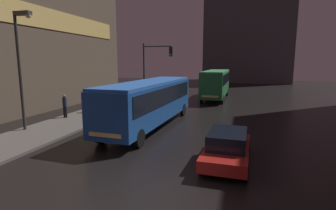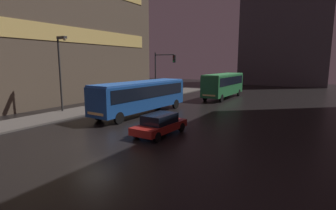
{
  "view_description": "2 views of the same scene",
  "coord_description": "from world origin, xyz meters",
  "px_view_note": "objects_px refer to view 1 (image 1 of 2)",
  "views": [
    {
      "loc": [
        2.99,
        -7.82,
        4.5
      ],
      "look_at": [
        -2.01,
        10.09,
        1.41
      ],
      "focal_mm": 28.0,
      "sensor_mm": 36.0,
      "label": 1
    },
    {
      "loc": [
        12.15,
        -11.37,
        5.0
      ],
      "look_at": [
        0.39,
        8.4,
        1.26
      ],
      "focal_mm": 28.0,
      "sensor_mm": 36.0,
      "label": 2
    }
  ],
  "objects_px": {
    "bus_near": "(150,99)",
    "street_lamp_sidewalk": "(21,53)",
    "bus_far": "(216,82)",
    "traffic_light_main": "(153,65)",
    "pedestrian_mid": "(93,100)",
    "car_taxi": "(227,147)",
    "pedestrian_near": "(65,104)"
  },
  "relations": [
    {
      "from": "bus_near",
      "to": "pedestrian_near",
      "type": "bearing_deg",
      "value": -0.32
    },
    {
      "from": "bus_far",
      "to": "traffic_light_main",
      "type": "relative_size",
      "value": 1.66
    },
    {
      "from": "bus_far",
      "to": "car_taxi",
      "type": "bearing_deg",
      "value": 97.8
    },
    {
      "from": "bus_far",
      "to": "bus_near",
      "type": "bearing_deg",
      "value": 79.43
    },
    {
      "from": "bus_near",
      "to": "traffic_light_main",
      "type": "height_order",
      "value": "traffic_light_main"
    },
    {
      "from": "bus_near",
      "to": "pedestrian_mid",
      "type": "bearing_deg",
      "value": -22.82
    },
    {
      "from": "bus_near",
      "to": "street_lamp_sidewalk",
      "type": "relative_size",
      "value": 1.6
    },
    {
      "from": "bus_near",
      "to": "pedestrian_mid",
      "type": "relative_size",
      "value": 6.75
    },
    {
      "from": "bus_far",
      "to": "street_lamp_sidewalk",
      "type": "bearing_deg",
      "value": 62.21
    },
    {
      "from": "pedestrian_near",
      "to": "traffic_light_main",
      "type": "relative_size",
      "value": 0.29
    },
    {
      "from": "pedestrian_mid",
      "to": "traffic_light_main",
      "type": "bearing_deg",
      "value": 137.26
    },
    {
      "from": "pedestrian_mid",
      "to": "street_lamp_sidewalk",
      "type": "height_order",
      "value": "street_lamp_sidewalk"
    },
    {
      "from": "bus_far",
      "to": "car_taxi",
      "type": "xyz_separation_m",
      "value": [
        2.46,
        -20.51,
        -1.36
      ]
    },
    {
      "from": "pedestrian_mid",
      "to": "car_taxi",
      "type": "bearing_deg",
      "value": 56.14
    },
    {
      "from": "pedestrian_near",
      "to": "pedestrian_mid",
      "type": "relative_size",
      "value": 1.04
    },
    {
      "from": "bus_near",
      "to": "street_lamp_sidewalk",
      "type": "xyz_separation_m",
      "value": [
        -7.13,
        -3.5,
        3.09
      ]
    },
    {
      "from": "bus_far",
      "to": "car_taxi",
      "type": "distance_m",
      "value": 20.7
    },
    {
      "from": "bus_near",
      "to": "pedestrian_mid",
      "type": "height_order",
      "value": "bus_near"
    },
    {
      "from": "pedestrian_near",
      "to": "street_lamp_sidewalk",
      "type": "xyz_separation_m",
      "value": [
        0.09,
        -3.9,
        3.85
      ]
    },
    {
      "from": "car_taxi",
      "to": "pedestrian_near",
      "type": "height_order",
      "value": "pedestrian_near"
    },
    {
      "from": "bus_far",
      "to": "pedestrian_near",
      "type": "bearing_deg",
      "value": 55.97
    },
    {
      "from": "bus_near",
      "to": "car_taxi",
      "type": "bearing_deg",
      "value": 138.71
    },
    {
      "from": "bus_near",
      "to": "traffic_light_main",
      "type": "distance_m",
      "value": 7.94
    },
    {
      "from": "bus_near",
      "to": "pedestrian_near",
      "type": "relative_size",
      "value": 6.49
    },
    {
      "from": "bus_far",
      "to": "pedestrian_mid",
      "type": "relative_size",
      "value": 5.94
    },
    {
      "from": "bus_far",
      "to": "pedestrian_mid",
      "type": "xyz_separation_m",
      "value": [
        -9.43,
        -12.08,
        -0.95
      ]
    },
    {
      "from": "traffic_light_main",
      "to": "bus_far",
      "type": "bearing_deg",
      "value": 55.95
    },
    {
      "from": "bus_near",
      "to": "pedestrian_mid",
      "type": "distance_m",
      "value": 7.08
    },
    {
      "from": "bus_near",
      "to": "bus_far",
      "type": "relative_size",
      "value": 1.14
    },
    {
      "from": "bus_far",
      "to": "pedestrian_near",
      "type": "relative_size",
      "value": 5.72
    },
    {
      "from": "pedestrian_near",
      "to": "street_lamp_sidewalk",
      "type": "distance_m",
      "value": 5.48
    },
    {
      "from": "bus_near",
      "to": "car_taxi",
      "type": "distance_m",
      "value": 7.82
    }
  ]
}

